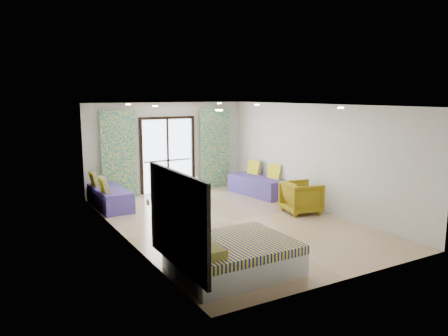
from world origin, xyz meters
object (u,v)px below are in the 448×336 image
daybed_left (109,197)px  coffee_table (196,188)px  daybed_right (258,185)px  bed (232,256)px  armchair (302,196)px

daybed_left → coffee_table: (2.40, -0.28, 0.05)m
daybed_left → daybed_right: size_ratio=0.94×
bed → daybed_right: daybed_right is taller
armchair → daybed_right: bearing=6.0°
armchair → daybed_left: bearing=65.3°
bed → armchair: (3.41, 2.33, 0.16)m
coffee_table → armchair: (1.65, -2.60, 0.10)m
daybed_left → daybed_right: 4.29m
coffee_table → daybed_left: bearing=173.4°
daybed_left → daybed_right: daybed_right is taller
bed → daybed_left: bearing=97.0°
daybed_left → coffee_table: daybed_left is taller
daybed_right → coffee_table: size_ratio=3.10×
daybed_right → armchair: (-0.18, -2.19, 0.14)m
daybed_left → daybed_right: bearing=-10.7°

